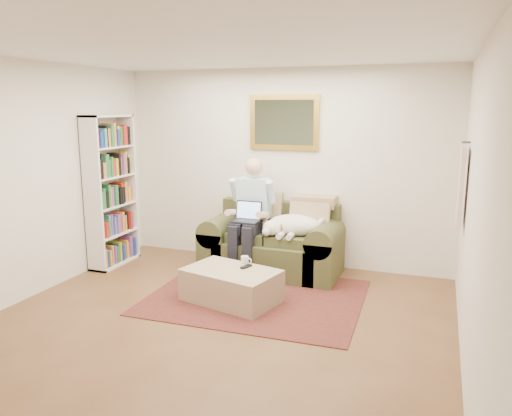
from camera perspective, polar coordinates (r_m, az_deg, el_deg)
The scene contains 12 objects.
room_shell at distance 4.71m, azimuth -4.75°, elevation 1.70°, with size 4.51×5.00×2.61m.
rug at distance 5.69m, azimuth 0.01°, elevation -10.11°, with size 2.32×1.86×0.01m, color #342215.
sofa at distance 6.45m, azimuth 1.89°, elevation -4.72°, with size 1.74×0.88×1.04m.
seated_man at distance 6.28m, azimuth -0.80°, elevation -1.10°, with size 0.57×0.82×1.46m, color #8CC7D8, non-canonical shape.
laptop at distance 6.21m, azimuth -1.03°, elevation -0.90°, with size 0.34×0.27×0.24m.
sleeping_dog at distance 6.19m, azimuth 4.39°, elevation -1.96°, with size 0.71×0.45×0.27m, color white, non-canonical shape.
ottoman at distance 5.52m, azimuth -2.84°, elevation -8.84°, with size 0.99×0.63×0.36m, color #CEB289.
coffee_mug at distance 5.61m, azimuth -1.29°, elevation -6.02°, with size 0.08×0.08×0.10m, color white.
tv_remote at distance 5.53m, azimuth -1.13°, elevation -6.72°, with size 0.05×0.15×0.02m, color black.
bookshelf at distance 6.89m, azimuth -16.25°, elevation 1.85°, with size 0.28×0.80×2.00m, color white, non-canonical shape.
wall_mirror at distance 6.62m, azimuth 3.21°, elevation 9.75°, with size 0.94×0.04×0.72m.
hanging_shirt at distance 5.51m, azimuth 22.40°, elevation 2.81°, with size 0.06×0.52×0.90m, color beige, non-canonical shape.
Camera 1 is at (1.97, -3.85, 2.10)m, focal length 35.00 mm.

